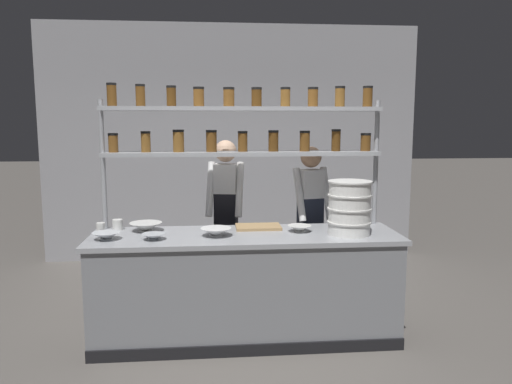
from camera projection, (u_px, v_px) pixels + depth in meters
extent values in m
plane|color=#5B5651|center=(246.00, 337.00, 4.36)|extent=(40.00, 40.00, 0.00)
cube|color=#939399|center=(232.00, 144.00, 6.74)|extent=(5.02, 0.12, 3.14)
cube|color=gray|center=(246.00, 288.00, 4.30)|extent=(2.56, 0.72, 0.88)
cube|color=#999BA0|center=(246.00, 236.00, 4.24)|extent=(2.62, 0.76, 0.04)
cube|color=black|center=(249.00, 350.00, 4.00)|extent=(2.56, 0.03, 0.10)
cylinder|color=#999BA0|center=(105.00, 217.00, 4.43)|extent=(0.04, 0.04, 2.06)
cylinder|color=#999BA0|center=(374.00, 212.00, 4.65)|extent=(0.04, 0.04, 2.06)
cube|color=#999BA0|center=(243.00, 154.00, 4.46)|extent=(2.46, 0.28, 0.04)
cylinder|color=brown|center=(113.00, 144.00, 4.35)|extent=(0.08, 0.08, 0.15)
cylinder|color=black|center=(113.00, 134.00, 4.34)|extent=(0.09, 0.09, 0.02)
cylinder|color=brown|center=(146.00, 143.00, 4.37)|extent=(0.08, 0.08, 0.16)
cylinder|color=black|center=(146.00, 132.00, 4.36)|extent=(0.09, 0.09, 0.02)
cylinder|color=brown|center=(179.00, 142.00, 4.40)|extent=(0.10, 0.10, 0.18)
cylinder|color=black|center=(178.00, 131.00, 4.38)|extent=(0.10, 0.10, 0.02)
cylinder|color=brown|center=(211.00, 142.00, 4.42)|extent=(0.10, 0.10, 0.17)
cylinder|color=black|center=(211.00, 131.00, 4.41)|extent=(0.10, 0.10, 0.02)
cylinder|color=brown|center=(242.00, 142.00, 4.45)|extent=(0.09, 0.09, 0.16)
cylinder|color=black|center=(242.00, 132.00, 4.44)|extent=(0.09, 0.09, 0.02)
cylinder|color=#513314|center=(273.00, 142.00, 4.48)|extent=(0.09, 0.09, 0.17)
cylinder|color=black|center=(273.00, 131.00, 4.46)|extent=(0.09, 0.09, 0.02)
cylinder|color=brown|center=(305.00, 142.00, 4.50)|extent=(0.09, 0.09, 0.16)
cylinder|color=black|center=(305.00, 132.00, 4.49)|extent=(0.09, 0.09, 0.02)
cylinder|color=#513314|center=(336.00, 141.00, 4.53)|extent=(0.08, 0.08, 0.18)
cylinder|color=black|center=(336.00, 130.00, 4.51)|extent=(0.08, 0.08, 0.02)
cylinder|color=brown|center=(366.00, 143.00, 4.55)|extent=(0.09, 0.09, 0.14)
cylinder|color=black|center=(366.00, 134.00, 4.54)|extent=(0.09, 0.09, 0.02)
cube|color=#999BA0|center=(243.00, 109.00, 4.41)|extent=(2.46, 0.28, 0.04)
cylinder|color=brown|center=(112.00, 96.00, 4.29)|extent=(0.08, 0.08, 0.18)
cylinder|color=black|center=(111.00, 84.00, 4.28)|extent=(0.09, 0.09, 0.02)
cylinder|color=brown|center=(140.00, 97.00, 4.31)|extent=(0.08, 0.08, 0.17)
cylinder|color=black|center=(140.00, 85.00, 4.30)|extent=(0.08, 0.08, 0.02)
cylinder|color=#513314|center=(171.00, 97.00, 4.34)|extent=(0.08, 0.08, 0.16)
cylinder|color=black|center=(171.00, 87.00, 4.33)|extent=(0.08, 0.08, 0.02)
cylinder|color=brown|center=(199.00, 98.00, 4.36)|extent=(0.09, 0.09, 0.15)
cylinder|color=black|center=(199.00, 88.00, 4.35)|extent=(0.10, 0.10, 0.02)
cylinder|color=brown|center=(229.00, 98.00, 4.39)|extent=(0.10, 0.10, 0.15)
cylinder|color=black|center=(229.00, 88.00, 4.37)|extent=(0.10, 0.10, 0.02)
cylinder|color=#513314|center=(257.00, 98.00, 4.41)|extent=(0.09, 0.09, 0.15)
cylinder|color=black|center=(257.00, 88.00, 4.40)|extent=(0.09, 0.09, 0.02)
cylinder|color=brown|center=(285.00, 98.00, 4.43)|extent=(0.09, 0.09, 0.15)
cylinder|color=black|center=(285.00, 88.00, 4.42)|extent=(0.09, 0.09, 0.02)
cylinder|color=brown|center=(313.00, 98.00, 4.45)|extent=(0.09, 0.09, 0.15)
cylinder|color=black|center=(313.00, 88.00, 4.44)|extent=(0.09, 0.09, 0.02)
cylinder|color=brown|center=(340.00, 98.00, 4.47)|extent=(0.09, 0.09, 0.16)
cylinder|color=black|center=(340.00, 87.00, 4.46)|extent=(0.09, 0.09, 0.02)
cylinder|color=brown|center=(368.00, 98.00, 4.50)|extent=(0.09, 0.09, 0.17)
cylinder|color=black|center=(368.00, 87.00, 4.48)|extent=(0.09, 0.09, 0.02)
cylinder|color=black|center=(219.00, 267.00, 5.05)|extent=(0.11, 0.11, 0.81)
cylinder|color=black|center=(234.00, 267.00, 5.04)|extent=(0.11, 0.11, 0.81)
cube|color=black|center=(226.00, 210.00, 4.96)|extent=(0.25, 0.21, 0.35)
cube|color=white|center=(226.00, 179.00, 4.92)|extent=(0.25, 0.22, 0.29)
sphere|color=tan|center=(226.00, 151.00, 4.88)|extent=(0.21, 0.21, 0.21)
cylinder|color=white|center=(210.00, 189.00, 4.89)|extent=(0.11, 0.26, 0.53)
cylinder|color=white|center=(240.00, 189.00, 4.86)|extent=(0.11, 0.26, 0.53)
cylinder|color=black|center=(302.00, 270.00, 5.00)|extent=(0.11, 0.11, 0.78)
cylinder|color=black|center=(316.00, 268.00, 5.05)|extent=(0.11, 0.11, 0.78)
cube|color=#232838|center=(310.00, 214.00, 4.95)|extent=(0.25, 0.22, 0.34)
cube|color=white|center=(311.00, 184.00, 4.91)|extent=(0.26, 0.23, 0.28)
sphere|color=#A37A5B|center=(311.00, 157.00, 4.87)|extent=(0.21, 0.21, 0.21)
cylinder|color=white|center=(299.00, 195.00, 4.82)|extent=(0.12, 0.25, 0.52)
cylinder|color=white|center=(326.00, 193.00, 4.91)|extent=(0.12, 0.25, 0.52)
cylinder|color=white|center=(349.00, 228.00, 4.22)|extent=(0.35, 0.35, 0.10)
cylinder|color=silver|center=(349.00, 222.00, 4.21)|extent=(0.37, 0.37, 0.01)
cylinder|color=white|center=(349.00, 215.00, 4.20)|extent=(0.35, 0.35, 0.10)
cylinder|color=silver|center=(349.00, 208.00, 4.19)|extent=(0.37, 0.37, 0.01)
cylinder|color=white|center=(350.00, 202.00, 4.18)|extent=(0.35, 0.35, 0.10)
cylinder|color=silver|center=(350.00, 195.00, 4.18)|extent=(0.37, 0.37, 0.01)
cylinder|color=white|center=(350.00, 188.00, 4.17)|extent=(0.35, 0.35, 0.10)
cylinder|color=silver|center=(350.00, 182.00, 4.16)|extent=(0.37, 0.37, 0.01)
cube|color=#A88456|center=(258.00, 227.00, 4.46)|extent=(0.40, 0.26, 0.02)
cylinder|color=silver|center=(299.00, 231.00, 4.32)|extent=(0.09, 0.09, 0.01)
cone|color=silver|center=(299.00, 229.00, 4.31)|extent=(0.21, 0.21, 0.06)
cylinder|color=#B2B7BC|center=(153.00, 239.00, 4.02)|extent=(0.08, 0.08, 0.01)
cone|color=#B2B7BC|center=(153.00, 237.00, 4.02)|extent=(0.19, 0.19, 0.05)
cylinder|color=white|center=(216.00, 236.00, 4.15)|extent=(0.12, 0.12, 0.01)
cone|color=white|center=(216.00, 232.00, 4.15)|extent=(0.26, 0.26, 0.07)
cylinder|color=silver|center=(146.00, 231.00, 4.34)|extent=(0.13, 0.13, 0.01)
cone|color=silver|center=(146.00, 227.00, 4.33)|extent=(0.28, 0.28, 0.08)
cylinder|color=silver|center=(106.00, 239.00, 4.03)|extent=(0.10, 0.10, 0.01)
cone|color=silver|center=(106.00, 236.00, 4.03)|extent=(0.22, 0.22, 0.06)
cylinder|color=silver|center=(101.00, 229.00, 4.19)|extent=(0.07, 0.07, 0.11)
cylinder|color=silver|center=(118.00, 225.00, 4.40)|extent=(0.09, 0.09, 0.09)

